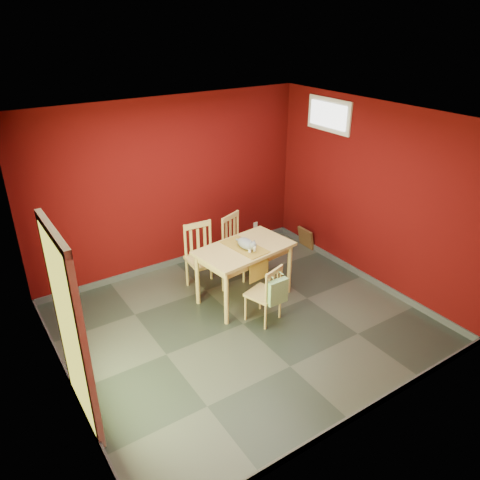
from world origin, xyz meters
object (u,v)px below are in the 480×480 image
dining_table (244,254)px  chair_near (266,293)px  picture_frame (306,238)px  tote_bag (277,292)px  chair_far_left (203,257)px  cat (246,242)px  chair_far_right (238,245)px

dining_table → chair_near: bearing=-96.8°
picture_frame → tote_bag: bearing=-139.8°
dining_table → chair_far_left: (-0.34, 0.59, -0.21)m
cat → chair_near: bearing=-115.6°
dining_table → cat: cat is taller
tote_bag → cat: bearing=87.2°
tote_bag → chair_far_left: bearing=102.4°
dining_table → chair_far_left: size_ratio=1.40×
chair_far_left → cat: (0.34, -0.62, 0.40)m
dining_table → picture_frame: (1.81, 0.75, -0.55)m
tote_bag → chair_near: bearing=100.7°
chair_far_right → chair_far_left: bearing=-173.8°
chair_near → cat: (0.08, 0.58, 0.50)m
dining_table → cat: (0.00, -0.03, 0.20)m
tote_bag → picture_frame: 2.45m
chair_far_left → chair_near: bearing=-77.3°
chair_far_left → chair_far_right: bearing=6.2°
chair_far_right → tote_bag: chair_far_right is taller
cat → picture_frame: (1.81, 0.79, -0.74)m
chair_far_right → chair_near: (-0.40, -1.27, -0.08)m
chair_near → chair_far_left: bearing=102.7°
chair_far_right → picture_frame: size_ratio=2.75×
chair_near → dining_table: bearing=83.2°
dining_table → chair_far_left: bearing=120.3°
dining_table → chair_near: chair_near is taller
tote_bag → cat: 0.86m
chair_far_left → chair_near: 1.23m
chair_far_left → picture_frame: size_ratio=2.85×
chair_near → cat: bearing=82.5°
chair_far_left → dining_table: bearing=-59.7°
chair_near → cat: cat is taller
chair_far_left → chair_far_right: size_ratio=1.04×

